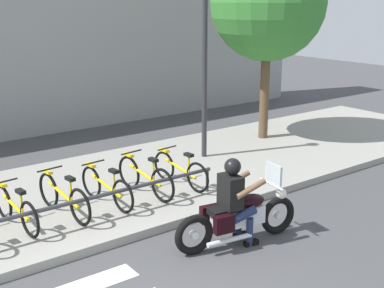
{
  "coord_description": "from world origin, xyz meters",
  "views": [
    {
      "loc": [
        -2.73,
        -4.24,
        3.8
      ],
      "look_at": [
        2.83,
        3.21,
        1.13
      ],
      "focal_mm": 47.97,
      "sensor_mm": 36.0,
      "label": 1
    }
  ],
  "objects_px": {
    "bicycle_2": "(64,197)",
    "bike_rack": "(100,197)",
    "motorcycle": "(239,217)",
    "rider": "(235,196)",
    "street_lamp": "(205,57)",
    "bicycle_4": "(145,177)",
    "bicycle_3": "(106,187)",
    "tree_near_rack": "(268,3)",
    "bicycle_5": "(180,170)",
    "bicycle_1": "(16,209)"
  },
  "relations": [
    {
      "from": "bicycle_2",
      "to": "bike_rack",
      "type": "xyz_separation_m",
      "value": [
        0.41,
        -0.55,
        0.07
      ]
    },
    {
      "from": "motorcycle",
      "to": "rider",
      "type": "relative_size",
      "value": 1.53
    },
    {
      "from": "rider",
      "to": "street_lamp",
      "type": "bearing_deg",
      "value": 58.38
    },
    {
      "from": "bike_rack",
      "to": "street_lamp",
      "type": "bearing_deg",
      "value": 26.73
    },
    {
      "from": "bicycle_2",
      "to": "bicycle_4",
      "type": "height_order",
      "value": "bicycle_4"
    },
    {
      "from": "rider",
      "to": "bicycle_3",
      "type": "bearing_deg",
      "value": 113.81
    },
    {
      "from": "bicycle_3",
      "to": "bicycle_4",
      "type": "distance_m",
      "value": 0.82
    },
    {
      "from": "rider",
      "to": "tree_near_rack",
      "type": "height_order",
      "value": "tree_near_rack"
    },
    {
      "from": "rider",
      "to": "bicycle_5",
      "type": "bearing_deg",
      "value": 75.27
    },
    {
      "from": "bicycle_1",
      "to": "bicycle_4",
      "type": "bearing_deg",
      "value": -0.02
    },
    {
      "from": "bicycle_2",
      "to": "bike_rack",
      "type": "relative_size",
      "value": 0.36
    },
    {
      "from": "street_lamp",
      "to": "bicycle_5",
      "type": "bearing_deg",
      "value": -141.39
    },
    {
      "from": "bicycle_4",
      "to": "bicycle_3",
      "type": "bearing_deg",
      "value": 179.94
    },
    {
      "from": "bicycle_3",
      "to": "bicycle_5",
      "type": "relative_size",
      "value": 1.01
    },
    {
      "from": "bicycle_1",
      "to": "bicycle_2",
      "type": "distance_m",
      "value": 0.82
    },
    {
      "from": "bicycle_5",
      "to": "street_lamp",
      "type": "height_order",
      "value": "street_lamp"
    },
    {
      "from": "bicycle_5",
      "to": "street_lamp",
      "type": "xyz_separation_m",
      "value": [
        1.62,
        1.29,
        2.0
      ]
    },
    {
      "from": "street_lamp",
      "to": "tree_near_rack",
      "type": "relative_size",
      "value": 0.79
    },
    {
      "from": "bicycle_1",
      "to": "bike_rack",
      "type": "relative_size",
      "value": 0.33
    },
    {
      "from": "bicycle_5",
      "to": "tree_near_rack",
      "type": "relative_size",
      "value": 0.31
    },
    {
      "from": "rider",
      "to": "bicycle_2",
      "type": "bearing_deg",
      "value": 128.43
    },
    {
      "from": "bicycle_2",
      "to": "bike_rack",
      "type": "distance_m",
      "value": 0.69
    },
    {
      "from": "motorcycle",
      "to": "bike_rack",
      "type": "distance_m",
      "value": 2.35
    },
    {
      "from": "bicycle_4",
      "to": "motorcycle",
      "type": "bearing_deg",
      "value": -83.11
    },
    {
      "from": "motorcycle",
      "to": "bicycle_5",
      "type": "xyz_separation_m",
      "value": [
        0.54,
        2.34,
        0.03
      ]
    },
    {
      "from": "bicycle_1",
      "to": "tree_near_rack",
      "type": "bearing_deg",
      "value": 13.17
    },
    {
      "from": "motorcycle",
      "to": "bicycle_3",
      "type": "xyz_separation_m",
      "value": [
        -1.1,
        2.34,
        0.03
      ]
    },
    {
      "from": "rider",
      "to": "street_lamp",
      "type": "relative_size",
      "value": 0.35
    },
    {
      "from": "motorcycle",
      "to": "bicycle_1",
      "type": "bearing_deg",
      "value": 139.48
    },
    {
      "from": "rider",
      "to": "bicycle_3",
      "type": "relative_size",
      "value": 0.9
    },
    {
      "from": "bicycle_4",
      "to": "rider",
      "type": "bearing_deg",
      "value": -84.91
    },
    {
      "from": "bicycle_1",
      "to": "bicycle_4",
      "type": "distance_m",
      "value": 2.46
    },
    {
      "from": "rider",
      "to": "bike_rack",
      "type": "bearing_deg",
      "value": 129.0
    },
    {
      "from": "bicycle_2",
      "to": "tree_near_rack",
      "type": "height_order",
      "value": "tree_near_rack"
    },
    {
      "from": "bicycle_3",
      "to": "tree_near_rack",
      "type": "relative_size",
      "value": 0.31
    },
    {
      "from": "bicycle_5",
      "to": "tree_near_rack",
      "type": "xyz_separation_m",
      "value": [
        3.95,
        1.69,
        3.18
      ]
    },
    {
      "from": "bicycle_4",
      "to": "tree_near_rack",
      "type": "relative_size",
      "value": 0.32
    },
    {
      "from": "bicycle_3",
      "to": "street_lamp",
      "type": "relative_size",
      "value": 0.39
    },
    {
      "from": "motorcycle",
      "to": "street_lamp",
      "type": "height_order",
      "value": "street_lamp"
    },
    {
      "from": "bicycle_2",
      "to": "bicycle_1",
      "type": "bearing_deg",
      "value": 179.97
    },
    {
      "from": "bicycle_3",
      "to": "tree_near_rack",
      "type": "height_order",
      "value": "tree_near_rack"
    },
    {
      "from": "bicycle_2",
      "to": "bicycle_5",
      "type": "relative_size",
      "value": 1.06
    },
    {
      "from": "street_lamp",
      "to": "bicycle_3",
      "type": "bearing_deg",
      "value": -158.37
    },
    {
      "from": "bicycle_1",
      "to": "bicycle_2",
      "type": "xyz_separation_m",
      "value": [
        0.82,
        -0.0,
        0.02
      ]
    },
    {
      "from": "motorcycle",
      "to": "bicycle_4",
      "type": "distance_m",
      "value": 2.36
    },
    {
      "from": "rider",
      "to": "bicycle_4",
      "type": "distance_m",
      "value": 2.36
    },
    {
      "from": "bicycle_4",
      "to": "street_lamp",
      "type": "height_order",
      "value": "street_lamp"
    },
    {
      "from": "street_lamp",
      "to": "bicycle_1",
      "type": "bearing_deg",
      "value": -165.22
    },
    {
      "from": "motorcycle",
      "to": "bicycle_3",
      "type": "distance_m",
      "value": 2.59
    },
    {
      "from": "bicycle_2",
      "to": "tree_near_rack",
      "type": "relative_size",
      "value": 0.33
    }
  ]
}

